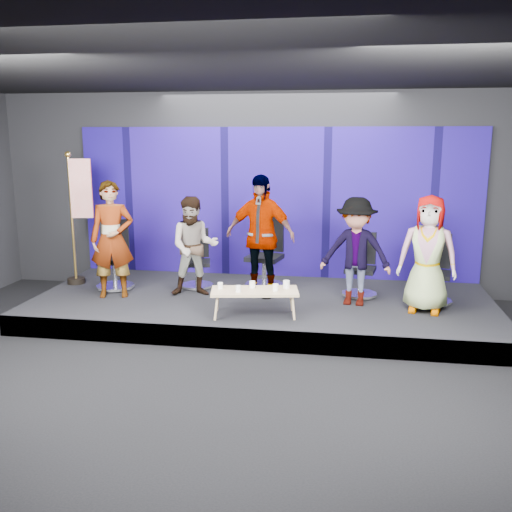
% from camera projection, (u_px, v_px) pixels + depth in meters
% --- Properties ---
extents(ground, '(10.00, 10.00, 0.00)m').
position_uv_depth(ground, '(230.00, 383.00, 6.49)').
color(ground, black).
rests_on(ground, ground).
extents(room_walls, '(10.02, 8.02, 3.51)m').
position_uv_depth(room_walls, '(228.00, 168.00, 5.98)').
color(room_walls, black).
rests_on(room_walls, ground).
extents(riser, '(7.00, 3.00, 0.30)m').
position_uv_depth(riser, '(263.00, 306.00, 8.87)').
color(riser, black).
rests_on(riser, ground).
extents(backdrop, '(7.00, 0.08, 2.60)m').
position_uv_depth(backdrop, '(275.00, 203.00, 9.97)').
color(backdrop, '#120861').
rests_on(backdrop, riser).
extents(chair_a, '(0.78, 0.78, 1.11)m').
position_uv_depth(chair_a, '(115.00, 266.00, 9.31)').
color(chair_a, silver).
rests_on(chair_a, riser).
extents(panelist_a, '(0.75, 0.60, 1.80)m').
position_uv_depth(panelist_a, '(112.00, 239.00, 8.72)').
color(panelist_a, black).
rests_on(panelist_a, riser).
extents(chair_b, '(0.65, 0.65, 0.96)m').
position_uv_depth(chair_b, '(197.00, 268.00, 9.39)').
color(chair_b, silver).
rests_on(chair_b, riser).
extents(panelist_b, '(0.87, 0.75, 1.55)m').
position_uv_depth(panelist_b, '(194.00, 247.00, 8.81)').
color(panelist_b, black).
rests_on(panelist_b, riser).
extents(chair_c, '(0.77, 0.77, 1.17)m').
position_uv_depth(chair_c, '(266.00, 264.00, 9.38)').
color(chair_c, silver).
rests_on(chair_c, riser).
extents(panelist_c, '(1.17, 0.66, 1.89)m').
position_uv_depth(panelist_c, '(260.00, 236.00, 8.77)').
color(panelist_c, black).
rests_on(panelist_c, riser).
extents(chair_d, '(0.64, 0.64, 0.98)m').
position_uv_depth(chair_d, '(360.00, 275.00, 8.88)').
color(chair_d, silver).
rests_on(chair_d, riser).
extents(panelist_d, '(1.11, 0.75, 1.59)m').
position_uv_depth(panelist_d, '(356.00, 252.00, 8.32)').
color(panelist_d, black).
rests_on(panelist_d, riser).
extents(chair_e, '(0.68, 0.68, 1.03)m').
position_uv_depth(chair_e, '(434.00, 280.00, 8.51)').
color(chair_e, silver).
rests_on(chair_e, riser).
extents(panelist_e, '(0.90, 0.68, 1.66)m').
position_uv_depth(panelist_e, '(428.00, 254.00, 7.98)').
color(panelist_e, black).
rests_on(panelist_e, riser).
extents(coffee_table, '(1.27, 0.71, 0.37)m').
position_uv_depth(coffee_table, '(255.00, 292.00, 7.88)').
color(coffee_table, tan).
rests_on(coffee_table, riser).
extents(mug_a, '(0.07, 0.07, 0.09)m').
position_uv_depth(mug_a, '(220.00, 286.00, 7.94)').
color(mug_a, white).
rests_on(mug_a, coffee_table).
extents(mug_b, '(0.07, 0.07, 0.09)m').
position_uv_depth(mug_b, '(238.00, 289.00, 7.77)').
color(mug_b, white).
rests_on(mug_b, coffee_table).
extents(mug_c, '(0.08, 0.08, 0.10)m').
position_uv_depth(mug_c, '(252.00, 284.00, 7.98)').
color(mug_c, white).
rests_on(mug_c, coffee_table).
extents(mug_d, '(0.08, 0.08, 0.10)m').
position_uv_depth(mug_d, '(276.00, 288.00, 7.82)').
color(mug_d, white).
rests_on(mug_d, coffee_table).
extents(mug_e, '(0.09, 0.09, 0.11)m').
position_uv_depth(mug_e, '(286.00, 284.00, 7.96)').
color(mug_e, white).
rests_on(mug_e, coffee_table).
extents(flag_stand, '(0.51, 0.29, 2.21)m').
position_uv_depth(flag_stand, '(78.00, 215.00, 9.42)').
color(flag_stand, black).
rests_on(flag_stand, riser).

